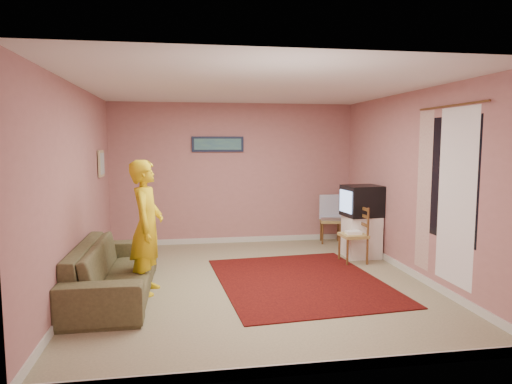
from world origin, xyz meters
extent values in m
plane|color=tan|center=(0.00, 0.00, 0.00)|extent=(5.00, 5.00, 0.00)
cube|color=#B17474|center=(0.00, 2.50, 1.30)|extent=(4.50, 0.02, 2.60)
cube|color=#B17474|center=(0.00, -2.50, 1.30)|extent=(4.50, 0.02, 2.60)
cube|color=#B17474|center=(-2.25, 0.00, 1.30)|extent=(0.02, 5.00, 2.60)
cube|color=#B17474|center=(2.25, 0.00, 1.30)|extent=(0.02, 5.00, 2.60)
cube|color=white|center=(0.00, 0.00, 2.60)|extent=(4.50, 5.00, 0.02)
cube|color=silver|center=(0.00, 2.49, 0.05)|extent=(4.50, 0.02, 0.10)
cube|color=silver|center=(0.00, -2.49, 0.05)|extent=(4.50, 0.02, 0.10)
cube|color=silver|center=(-2.24, 0.00, 0.05)|extent=(0.02, 5.00, 0.10)
cube|color=silver|center=(2.24, 0.00, 0.05)|extent=(0.02, 5.00, 0.10)
cube|color=black|center=(2.24, -0.90, 1.45)|extent=(0.01, 1.10, 1.50)
cube|color=white|center=(2.23, -1.05, 1.25)|extent=(0.01, 0.75, 2.10)
cube|color=#EDE6CA|center=(2.21, -0.35, 1.25)|extent=(0.01, 0.35, 2.10)
cylinder|color=brown|center=(2.20, -0.90, 2.32)|extent=(0.02, 1.40, 0.02)
cube|color=#131B35|center=(-0.30, 2.47, 1.85)|extent=(0.95, 0.03, 0.28)
cube|color=#2D537D|center=(-0.30, 2.45, 1.85)|extent=(0.86, 0.01, 0.20)
cube|color=#C1B385|center=(-2.22, 1.60, 1.55)|extent=(0.03, 0.38, 0.42)
cube|color=#B2BEC3|center=(-2.20, 1.60, 1.55)|extent=(0.01, 0.30, 0.34)
cube|color=black|center=(0.61, -0.06, 0.01)|extent=(2.34, 2.83, 0.01)
cube|color=white|center=(1.95, 1.09, 0.34)|extent=(0.54, 0.49, 0.68)
cube|color=black|center=(1.95, 1.09, 0.93)|extent=(0.63, 0.58, 0.50)
cube|color=#8CB2F2|center=(1.66, 1.06, 0.93)|extent=(0.06, 0.42, 0.36)
cube|color=#A3864F|center=(1.79, 2.20, 0.41)|extent=(0.45, 0.43, 0.05)
cube|color=brown|center=(1.79, 2.20, 0.63)|extent=(0.38, 0.11, 0.44)
cube|color=#A2A2A6|center=(1.79, 2.20, 0.46)|extent=(0.42, 0.35, 0.06)
cube|color=#8CA6E6|center=(1.79, 2.20, 0.68)|extent=(0.43, 0.05, 0.46)
cube|color=#A3864F|center=(1.69, 0.78, 0.43)|extent=(0.39, 0.41, 0.05)
cube|color=brown|center=(1.69, 0.78, 0.66)|extent=(0.05, 0.40, 0.46)
cube|color=white|center=(1.69, 0.78, 0.48)|extent=(0.23, 0.17, 0.05)
imported|color=brown|center=(-1.80, -0.24, 0.33)|extent=(0.90, 2.26, 0.66)
imported|color=yellow|center=(-1.40, -0.17, 0.84)|extent=(0.48, 0.66, 1.67)
camera|label=1|loc=(-0.95, -5.93, 1.90)|focal=32.00mm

